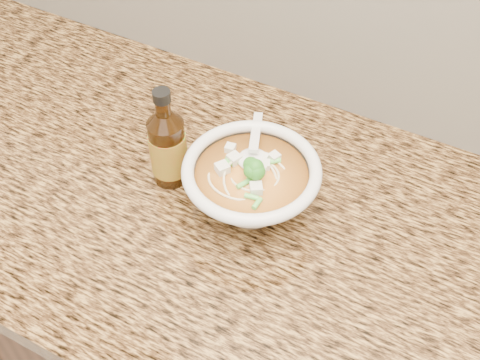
% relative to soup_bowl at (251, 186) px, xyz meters
% --- Properties ---
extents(counter_slab, '(4.00, 0.68, 0.04)m').
position_rel_soup_bowl_xyz_m(counter_slab, '(0.17, -0.01, -0.07)').
color(counter_slab, '#A97B3E').
rests_on(counter_slab, cabinet).
extents(soup_bowl, '(0.21, 0.24, 0.12)m').
position_rel_soup_bowl_xyz_m(soup_bowl, '(0.00, 0.00, 0.00)').
color(soup_bowl, white).
rests_on(soup_bowl, counter_slab).
extents(hot_sauce_bottle, '(0.08, 0.08, 0.19)m').
position_rel_soup_bowl_xyz_m(hot_sauce_bottle, '(-0.15, -0.00, 0.02)').
color(hot_sauce_bottle, '#381D07').
rests_on(hot_sauce_bottle, counter_slab).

